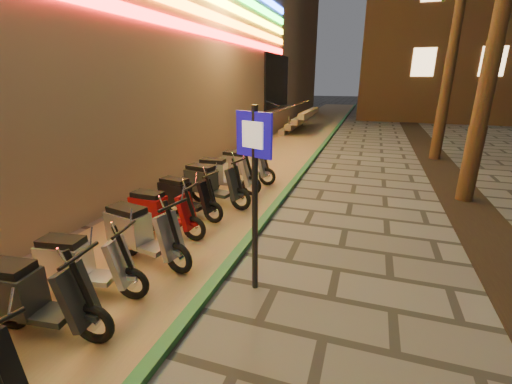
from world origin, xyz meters
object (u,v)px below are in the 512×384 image
(scooter_11, at_px, (242,165))
(scooter_9, at_px, (210,183))
(scooter_4, at_px, (29,296))
(scooter_5, at_px, (81,264))
(scooter_8, at_px, (184,196))
(scooter_10, at_px, (222,174))
(scooter_6, at_px, (140,232))
(scooter_7, at_px, (159,212))
(pedestrian_sign, at_px, (254,177))

(scooter_11, bearing_deg, scooter_9, -86.93)
(scooter_4, height_order, scooter_5, scooter_4)
(scooter_8, relative_size, scooter_9, 0.90)
(scooter_11, bearing_deg, scooter_4, -86.27)
(scooter_10, bearing_deg, scooter_6, -90.77)
(scooter_7, bearing_deg, scooter_5, -86.10)
(scooter_4, distance_m, scooter_7, 2.93)
(pedestrian_sign, height_order, scooter_5, pedestrian_sign)
(scooter_8, relative_size, scooter_11, 0.96)
(scooter_9, height_order, scooter_10, scooter_9)
(pedestrian_sign, distance_m, scooter_8, 3.45)
(scooter_5, relative_size, scooter_9, 0.90)
(pedestrian_sign, height_order, scooter_6, pedestrian_sign)
(pedestrian_sign, bearing_deg, scooter_6, -161.91)
(scooter_7, relative_size, scooter_11, 0.95)
(scooter_5, xyz_separation_m, scooter_6, (0.21, 1.08, 0.04))
(scooter_5, bearing_deg, scooter_9, 79.56)
(scooter_4, relative_size, scooter_7, 1.08)
(scooter_4, bearing_deg, scooter_7, 85.82)
(scooter_5, bearing_deg, pedestrian_sign, 13.47)
(pedestrian_sign, distance_m, scooter_4, 3.12)
(scooter_5, height_order, scooter_6, scooter_6)
(scooter_4, relative_size, scooter_11, 1.03)
(scooter_4, height_order, scooter_9, scooter_9)
(scooter_8, height_order, scooter_9, scooter_9)
(pedestrian_sign, relative_size, scooter_4, 1.54)
(scooter_8, xyz_separation_m, scooter_11, (0.28, 2.98, 0.02))
(pedestrian_sign, xyz_separation_m, scooter_8, (-2.40, 2.13, -1.25))
(scooter_5, xyz_separation_m, scooter_7, (-0.08, 2.08, 0.00))
(scooter_4, bearing_deg, scooter_6, 78.67)
(scooter_6, relative_size, scooter_7, 1.08)
(scooter_4, relative_size, scooter_6, 1.00)
(scooter_4, bearing_deg, scooter_10, 83.48)
(pedestrian_sign, xyz_separation_m, scooter_10, (-2.28, 3.98, -1.21))
(pedestrian_sign, xyz_separation_m, scooter_4, (-2.26, -1.79, -1.21))
(scooter_4, height_order, scooter_6, scooter_6)
(scooter_7, distance_m, scooter_10, 2.84)
(scooter_5, height_order, scooter_9, scooter_9)
(scooter_6, height_order, scooter_9, scooter_9)
(scooter_11, bearing_deg, pedestrian_sign, -62.60)
(scooter_6, height_order, scooter_11, scooter_6)
(scooter_10, bearing_deg, scooter_7, -95.61)
(scooter_4, distance_m, scooter_9, 4.84)
(scooter_9, xyz_separation_m, scooter_11, (0.06, 2.06, -0.03))
(scooter_5, relative_size, scooter_11, 0.96)
(scooter_10, height_order, scooter_11, scooter_10)
(scooter_7, xyz_separation_m, scooter_9, (0.20, 1.91, 0.05))
(scooter_9, bearing_deg, scooter_8, -93.76)
(scooter_5, distance_m, scooter_6, 1.10)
(scooter_9, distance_m, scooter_10, 0.93)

